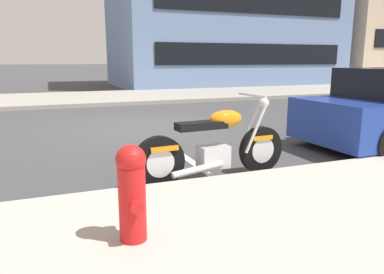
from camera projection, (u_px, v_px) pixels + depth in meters
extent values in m
plane|color=#3D3D3F|center=(143.00, 127.00, 8.76)|extent=(260.00, 260.00, 0.00)
cube|color=gray|center=(336.00, 89.00, 19.21)|extent=(120.00, 5.00, 0.14)
cube|color=silver|center=(203.00, 170.00, 5.38)|extent=(0.12, 2.20, 0.01)
cylinder|color=black|center=(261.00, 150.00, 5.23)|extent=(0.67, 0.16, 0.66)
cylinder|color=silver|center=(261.00, 150.00, 5.23)|extent=(0.37, 0.15, 0.36)
cylinder|color=black|center=(159.00, 162.00, 4.58)|extent=(0.67, 0.16, 0.66)
cylinder|color=silver|center=(159.00, 162.00, 4.58)|extent=(0.37, 0.15, 0.36)
cube|color=silver|center=(213.00, 157.00, 4.91)|extent=(0.42, 0.29, 0.30)
cube|color=black|center=(201.00, 125.00, 4.74)|extent=(0.69, 0.27, 0.10)
ellipsoid|color=orange|center=(226.00, 119.00, 4.88)|extent=(0.50, 0.28, 0.24)
cube|color=orange|center=(163.00, 148.00, 4.56)|extent=(0.37, 0.21, 0.06)
cube|color=orange|center=(260.00, 137.00, 5.18)|extent=(0.33, 0.18, 0.06)
cylinder|color=silver|center=(250.00, 128.00, 5.16)|extent=(0.34, 0.07, 0.65)
cylinder|color=silver|center=(256.00, 129.00, 5.04)|extent=(0.34, 0.07, 0.65)
cylinder|color=silver|center=(252.00, 95.00, 4.99)|extent=(0.08, 0.62, 0.04)
sphere|color=silver|center=(264.00, 103.00, 5.10)|extent=(0.15, 0.15, 0.15)
cylinder|color=silver|center=(198.00, 169.00, 4.68)|extent=(0.71, 0.14, 0.16)
cylinder|color=black|center=(318.00, 126.00, 7.19)|extent=(0.62, 0.23, 0.62)
cylinder|color=red|center=(132.00, 204.00, 2.95)|extent=(0.22, 0.22, 0.62)
sphere|color=red|center=(131.00, 160.00, 2.88)|extent=(0.24, 0.24, 0.24)
cylinder|color=red|center=(129.00, 194.00, 3.07)|extent=(0.10, 0.08, 0.10)
cylinder|color=red|center=(136.00, 207.00, 2.82)|extent=(0.10, 0.08, 0.10)
cube|color=#6B84B2|center=(222.00, 16.00, 22.96)|extent=(13.14, 8.30, 8.45)
cube|color=black|center=(255.00, 54.00, 19.63)|extent=(11.03, 0.06, 1.10)
cube|color=black|center=(257.00, 3.00, 19.09)|extent=(11.03, 0.06, 1.10)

